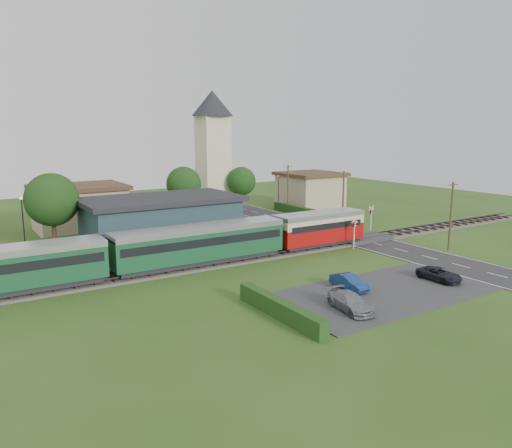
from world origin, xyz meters
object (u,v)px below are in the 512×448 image
train (167,247)px  house_east (310,190)px  car_park_blue (349,282)px  car_on_road (300,221)px  equipment_hut (99,252)px  pedestrian_far (119,254)px  crossing_signal_far (371,215)px  car_park_silver (350,302)px  church_tower (213,143)px  pedestrian_near (249,238)px  car_park_dark (439,274)px  crossing_signal_near (354,229)px  house_west (79,207)px  station_building (161,222)px

train → house_east: house_east is taller
car_park_blue → car_on_road: bearing=62.1°
equipment_hut → pedestrian_far: (1.63, -0.31, -0.38)m
crossing_signal_far → car_park_silver: 26.87m
church_tower → pedestrian_near: 26.53m
train → pedestrian_near: train is taller
car_park_dark → car_park_blue: bearing=162.8°
church_tower → crossing_signal_near: 29.57m
church_tower → car_on_road: church_tower is taller
train → car_park_dark: size_ratio=11.59×
crossing_signal_near → house_west: bearing=130.1°
house_east → car_park_silver: bearing=-125.0°
house_east → crossing_signal_near: bearing=-119.1°
house_west → pedestrian_near: (11.68, -20.60, -1.39)m
house_west → car_park_dark: size_ratio=2.90×
car_park_silver → pedestrian_near: 18.24m
crossing_signal_far → house_east: bearing=71.9°
station_building → house_east: 32.70m
crossing_signal_far → pedestrian_near: size_ratio=1.71×
equipment_hut → car_park_blue: size_ratio=0.75×
house_east → car_on_road: (-10.67, -11.32, -2.15)m
church_tower → house_east: (15.00, -4.00, -7.43)m
church_tower → crossing_signal_near: size_ratio=5.37×
car_park_blue → pedestrian_near: pedestrian_near is taller
house_west → pedestrian_near: bearing=-60.4°
car_park_dark → pedestrian_far: (-20.87, 17.27, 0.77)m
equipment_hut → car_park_blue: equipment_hut is taller
car_on_road → car_park_blue: (-12.57, -22.79, -0.00)m
crossing_signal_far → station_building: bearing=164.4°
car_on_road → car_park_dark: car_on_road is taller
car_on_road → station_building: bearing=70.1°
equipment_hut → crossing_signal_near: bearing=-12.9°
church_tower → car_park_dark: 41.52m
car_park_dark → pedestrian_far: size_ratio=2.02×
crossing_signal_near → pedestrian_near: bearing=153.7°
church_tower → house_west: 21.55m
car_park_dark → pedestrian_far: 27.10m
train → crossing_signal_near: (19.49, -2.41, -0.04)m
car_on_road → pedestrian_near: 15.14m
train → church_tower: size_ratio=2.45×
train → car_park_blue: train is taller
pedestrian_near → car_park_blue: bearing=80.3°
pedestrian_near → pedestrian_far: pedestrian_near is taller
house_west → crossing_signal_near: 33.22m
house_west → pedestrian_near: size_ratio=5.65×
house_west → car_park_silver: bearing=-77.3°
equipment_hut → crossing_signal_near: (24.40, -5.61, 0.39)m
car_park_blue → car_park_silver: size_ratio=0.83×
crossing_signal_far → crossing_signal_near: bearing=-146.3°
train → house_west: bearing=94.7°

